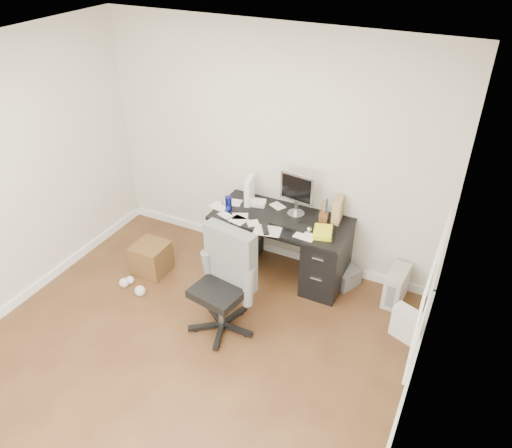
{
  "coord_description": "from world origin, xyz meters",
  "views": [
    {
      "loc": [
        2.09,
        -2.59,
        3.62
      ],
      "look_at": [
        0.22,
        1.2,
        0.9
      ],
      "focal_mm": 35.0,
      "sensor_mm": 36.0,
      "label": 1
    }
  ],
  "objects": [
    {
      "name": "ground",
      "position": [
        0.0,
        0.0,
        0.0
      ],
      "size": [
        4.0,
        4.0,
        0.0
      ],
      "primitive_type": "plane",
      "color": "#412515",
      "rests_on": "ground"
    },
    {
      "name": "wicker_basket",
      "position": [
        -1.04,
        1.02,
        0.18
      ],
      "size": [
        0.37,
        0.37,
        0.37
      ],
      "primitive_type": "cube",
      "rotation": [
        0.0,
        0.0,
        0.01
      ],
      "color": "#473015",
      "rests_on": "ground"
    },
    {
      "name": "computer_mouse",
      "position": [
        0.67,
        1.53,
        0.78
      ],
      "size": [
        0.06,
        0.06,
        0.06
      ],
      "primitive_type": "sphere",
      "rotation": [
        0.0,
        0.0,
        -0.05
      ],
      "color": "#B1B2B6",
      "rests_on": "desk"
    },
    {
      "name": "pc_tower",
      "position": [
        1.61,
        1.75,
        0.2
      ],
      "size": [
        0.21,
        0.41,
        0.4
      ],
      "primitive_type": "cube",
      "rotation": [
        0.0,
        0.0,
        -0.08
      ],
      "color": "#B1ABA0",
      "rests_on": "ground"
    },
    {
      "name": "office_chair",
      "position": [
        0.14,
        0.57,
        0.55
      ],
      "size": [
        0.71,
        0.71,
        1.1
      ],
      "primitive_type": null,
      "rotation": [
        0.0,
        0.0,
        -0.16
      ],
      "color": "#535653",
      "rests_on": "ground"
    },
    {
      "name": "lcd_monitor",
      "position": [
        0.42,
        1.79,
        1.0
      ],
      "size": [
        0.42,
        0.28,
        0.5
      ],
      "primitive_type": null,
      "rotation": [
        0.0,
        0.0,
        -0.14
      ],
      "color": "#B1B2B6",
      "rests_on": "desk"
    },
    {
      "name": "paper_remote",
      "position": [
        0.28,
        1.35,
        0.76
      ],
      "size": [
        0.33,
        0.28,
        0.02
      ],
      "primitive_type": null,
      "rotation": [
        0.0,
        0.0,
        0.22
      ],
      "color": "silver",
      "rests_on": "desk"
    },
    {
      "name": "magazine_file",
      "position": [
        0.86,
        1.87,
        0.88
      ],
      "size": [
        0.14,
        0.24,
        0.27
      ],
      "primitive_type": "cube",
      "rotation": [
        0.0,
        0.0,
        0.11
      ],
      "color": "#A0774D",
      "rests_on": "desk"
    },
    {
      "name": "desk_printer",
      "position": [
        1.0,
        1.81,
        0.1
      ],
      "size": [
        0.44,
        0.41,
        0.21
      ],
      "primitive_type": "cube",
      "rotation": [
        0.0,
        0.0,
        -0.43
      ],
      "color": "slate",
      "rests_on": "ground"
    },
    {
      "name": "desk",
      "position": [
        0.3,
        1.65,
        0.4
      ],
      "size": [
        1.5,
        0.7,
        0.75
      ],
      "color": "black",
      "rests_on": "ground"
    },
    {
      "name": "keyboard",
      "position": [
        0.44,
        1.54,
        0.76
      ],
      "size": [
        0.39,
        0.14,
        0.02
      ],
      "primitive_type": "cube",
      "rotation": [
        0.0,
        0.0,
        -0.01
      ],
      "color": "black",
      "rests_on": "desk"
    },
    {
      "name": "travel_mug",
      "position": [
        -0.29,
        1.54,
        0.83
      ],
      "size": [
        0.09,
        0.09,
        0.17
      ],
      "primitive_type": "cylinder",
      "rotation": [
        0.0,
        0.0,
        0.27
      ],
      "color": "#151E93",
      "rests_on": "desk"
    },
    {
      "name": "loose_papers",
      "position": [
        0.1,
        1.6,
        0.75
      ],
      "size": [
        1.1,
        0.6,
        0.0
      ],
      "primitive_type": null,
      "color": "silver",
      "rests_on": "desk"
    },
    {
      "name": "pen_cup",
      "position": [
        0.74,
        1.78,
        0.89
      ],
      "size": [
        0.13,
        0.13,
        0.27
      ],
      "primitive_type": null,
      "rotation": [
        0.0,
        0.0,
        0.17
      ],
      "color": "#573119",
      "rests_on": "desk"
    },
    {
      "name": "yellow_book",
      "position": [
        0.82,
        1.55,
        0.77
      ],
      "size": [
        0.26,
        0.3,
        0.05
      ],
      "primitive_type": "cube",
      "rotation": [
        0.0,
        0.0,
        0.26
      ],
      "color": "#F2F51A",
      "rests_on": "desk"
    },
    {
      "name": "room_shell",
      "position": [
        0.03,
        0.03,
        1.66
      ],
      "size": [
        4.02,
        4.02,
        2.71
      ],
      "color": "beige",
      "rests_on": "ground"
    },
    {
      "name": "white_binder",
      "position": [
        -0.16,
        1.8,
        0.9
      ],
      "size": [
        0.18,
        0.28,
        0.31
      ],
      "primitive_type": "cube",
      "rotation": [
        0.0,
        0.0,
        0.22
      ],
      "color": "white",
      "rests_on": "desk"
    },
    {
      "name": "shopping_bag",
      "position": [
        1.82,
        1.25,
        0.18
      ],
      "size": [
        0.31,
        0.27,
        0.36
      ],
      "primitive_type": "cube",
      "rotation": [
        0.0,
        0.0,
        -0.37
      ],
      "color": "silver",
      "rests_on": "ground"
    }
  ]
}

